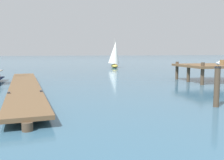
{
  "coord_description": "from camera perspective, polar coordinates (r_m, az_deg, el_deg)",
  "views": [
    {
      "loc": [
        -5.74,
        -0.68,
        2.55
      ],
      "look_at": [
        -2.35,
        9.17,
        1.4
      ],
      "focal_mm": 40.1,
      "sensor_mm": 36.0,
      "label": 1
    }
  ],
  "objects": [
    {
      "name": "perched_seagull",
      "position": [
        12.56,
        23.0,
        3.56
      ],
      "size": [
        0.21,
        0.37,
        0.27
      ],
      "color": "gold",
      "rests_on": "mooring_piling"
    },
    {
      "name": "floating_dock",
      "position": [
        17.48,
        -19.28,
        -1.24
      ],
      "size": [
        2.0,
        18.27,
        0.53
      ],
      "color": "brown",
      "rests_on": "ground"
    },
    {
      "name": "mooring_piling",
      "position": [
        12.64,
        22.8,
        -1.27
      ],
      "size": [
        0.3,
        0.3,
        1.91
      ],
      "color": "#4C3D2D",
      "rests_on": "ground"
    },
    {
      "name": "distant_sailboat",
      "position": [
        41.9,
        0.6,
        5.77
      ],
      "size": [
        2.53,
        3.73,
        4.9
      ],
      "color": "gold",
      "rests_on": "ground"
    },
    {
      "name": "pier_platform",
      "position": [
        23.75,
        21.72,
        2.89
      ],
      "size": [
        5.7,
        5.69,
        1.92
      ],
      "color": "brown",
      "rests_on": "ground"
    }
  ]
}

